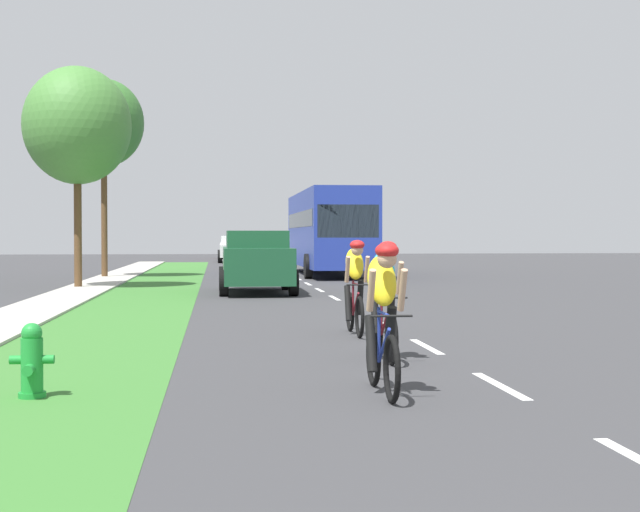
{
  "coord_description": "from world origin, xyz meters",
  "views": [
    {
      "loc": [
        -3.09,
        -1.3,
        1.65
      ],
      "look_at": [
        -0.67,
        19.78,
        1.17
      ],
      "focal_mm": 50.51,
      "sensor_mm": 36.0,
      "label": 1
    }
  ],
  "objects": [
    {
      "name": "sedan_maroon",
      "position": [
        -1.8,
        64.13,
        0.77
      ],
      "size": [
        1.98,
        4.3,
        1.52
      ],
      "color": "maroon",
      "rests_on": "ground_plane"
    },
    {
      "name": "street_tree_near",
      "position": [
        -7.42,
        27.57,
        5.09
      ],
      "size": [
        3.35,
        3.35,
        6.94
      ],
      "color": "brown",
      "rests_on": "ground_plane"
    },
    {
      "name": "grass_verge",
      "position": [
        -4.96,
        20.0,
        0.0
      ],
      "size": [
        2.67,
        70.0,
        0.01
      ],
      "primitive_type": "cube",
      "color": "#38722D",
      "rests_on": "ground_plane"
    },
    {
      "name": "bus_blue",
      "position": [
        1.63,
        36.67,
        1.98
      ],
      "size": [
        2.78,
        11.6,
        3.48
      ],
      "color": "#23389E",
      "rests_on": "ground_plane"
    },
    {
      "name": "ground_plane",
      "position": [
        0.0,
        20.0,
        0.0
      ],
      "size": [
        120.0,
        120.0,
        0.0
      ],
      "primitive_type": "plane",
      "color": "#38383A"
    },
    {
      "name": "cyclist_lead",
      "position": [
        -1.39,
        7.85,
        0.81
      ],
      "size": [
        0.42,
        1.72,
        1.58
      ],
      "color": "black",
      "rests_on": "ground_plane"
    },
    {
      "name": "sidewalk_concrete",
      "position": [
        -7.07,
        20.0,
        0.0
      ],
      "size": [
        1.55,
        70.0,
        0.1
      ],
      "primitive_type": "cube",
      "color": "#B2ADA3",
      "rests_on": "ground_plane"
    },
    {
      "name": "suv_dark_green",
      "position": [
        -1.95,
        24.69,
        0.95
      ],
      "size": [
        2.15,
        4.7,
        1.79
      ],
      "color": "#194C2D",
      "rests_on": "ground_plane"
    },
    {
      "name": "cyclist_distant",
      "position": [
        -0.81,
        13.45,
        0.81
      ],
      "size": [
        0.42,
        1.72,
        1.58
      ],
      "color": "black",
      "rests_on": "ground_plane"
    },
    {
      "name": "cyclist_trailing",
      "position": [
        -0.89,
        10.41,
        0.81
      ],
      "size": [
        0.42,
        1.72,
        1.58
      ],
      "color": "black",
      "rests_on": "ground_plane"
    },
    {
      "name": "lane_markings_center",
      "position": [
        0.0,
        24.0,
        0.0
      ],
      "size": [
        0.12,
        54.3,
        0.01
      ],
      "color": "white",
      "rests_on": "ground_plane"
    },
    {
      "name": "pickup_white",
      "position": [
        -1.93,
        54.58,
        0.83
      ],
      "size": [
        2.22,
        5.1,
        1.64
      ],
      "color": "silver",
      "rests_on": "ground_plane"
    },
    {
      "name": "street_tree_far",
      "position": [
        -7.49,
        34.77,
        6.05
      ],
      "size": [
        3.12,
        3.12,
        7.8
      ],
      "color": "brown",
      "rests_on": "ground_plane"
    },
    {
      "name": "fire_hydrant_green",
      "position": [
        -4.96,
        8.07,
        0.37
      ],
      "size": [
        0.44,
        0.38,
        0.76
      ],
      "color": "#1E8C33",
      "rests_on": "ground_plane"
    }
  ]
}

